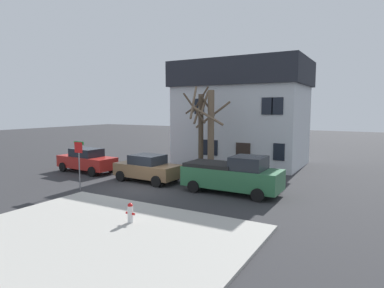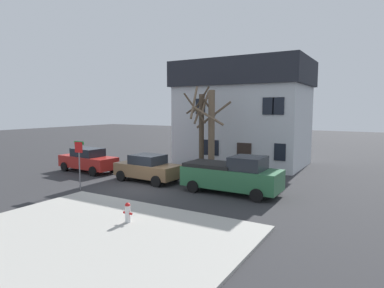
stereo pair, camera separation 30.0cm
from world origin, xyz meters
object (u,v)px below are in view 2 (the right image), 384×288
object	(u,v)px
tree_bare_mid	(210,128)
car_brown_sedan	(148,168)
tree_bare_near	(201,130)
street_sign_pole	(79,156)
pickup_truck_green	(232,175)
fire_hydrant	(128,212)
building_main	(243,112)
car_red_sedan	(88,160)

from	to	relation	value
tree_bare_mid	car_brown_sedan	distance (m)	4.95
car_brown_sedan	tree_bare_near	bearing A→B (deg)	60.37
tree_bare_near	street_sign_pole	bearing A→B (deg)	-118.72
pickup_truck_green	fire_hydrant	bearing A→B (deg)	-102.89
tree_bare_mid	fire_hydrant	distance (m)	10.62
car_brown_sedan	building_main	bearing A→B (deg)	75.05
fire_hydrant	street_sign_pole	distance (m)	7.09
street_sign_pole	building_main	bearing A→B (deg)	71.20
building_main	car_brown_sedan	xyz separation A→B (m)	(-2.55, -9.57, -3.47)
tree_bare_mid	car_red_sedan	size ratio (longest dim) A/B	1.28
car_red_sedan	street_sign_pole	distance (m)	5.65
tree_bare_mid	car_brown_sedan	world-z (taller)	tree_bare_mid
car_red_sedan	pickup_truck_green	distance (m)	11.60
building_main	pickup_truck_green	size ratio (longest dim) A/B	1.95
car_brown_sedan	street_sign_pole	bearing A→B (deg)	-117.87
car_red_sedan	car_brown_sedan	distance (m)	5.78
fire_hydrant	car_brown_sedan	bearing A→B (deg)	122.35
building_main	pickup_truck_green	bearing A→B (deg)	-71.20
tree_bare_mid	fire_hydrant	size ratio (longest dim) A/B	7.81
tree_bare_near	fire_hydrant	size ratio (longest dim) A/B	7.80
tree_bare_near	fire_hydrant	bearing A→B (deg)	-77.24
building_main	tree_bare_mid	world-z (taller)	building_main
fire_hydrant	tree_bare_near	bearing A→B (deg)	102.76
building_main	pickup_truck_green	world-z (taller)	building_main
fire_hydrant	street_sign_pole	world-z (taller)	street_sign_pole
tree_bare_near	tree_bare_mid	xyz separation A→B (m)	(0.71, -0.08, 0.15)
car_brown_sedan	pickup_truck_green	world-z (taller)	pickup_truck_green
fire_hydrant	car_red_sedan	bearing A→B (deg)	144.89
fire_hydrant	pickup_truck_green	bearing A→B (deg)	77.11
tree_bare_mid	pickup_truck_green	distance (m)	5.16
pickup_truck_green	building_main	bearing A→B (deg)	108.80
street_sign_pole	pickup_truck_green	bearing A→B (deg)	25.40
tree_bare_mid	car_brown_sedan	size ratio (longest dim) A/B	1.41
building_main	fire_hydrant	bearing A→B (deg)	-83.96
car_brown_sedan	street_sign_pole	xyz separation A→B (m)	(-1.97, -3.73, 1.09)
building_main	street_sign_pole	size ratio (longest dim) A/B	3.79
car_red_sedan	fire_hydrant	world-z (taller)	car_red_sedan
building_main	fire_hydrant	xyz separation A→B (m)	(1.73, -16.33, -3.79)
tree_bare_near	car_brown_sedan	bearing A→B (deg)	-119.63
building_main	tree_bare_near	size ratio (longest dim) A/B	1.71
building_main	car_brown_sedan	world-z (taller)	building_main
fire_hydrant	street_sign_pole	size ratio (longest dim) A/B	0.29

